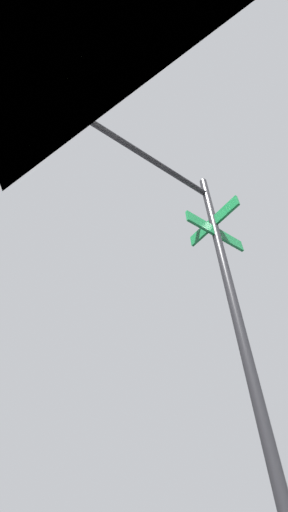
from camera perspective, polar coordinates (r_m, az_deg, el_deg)
The scene contains 1 object.
traffic_signal_near at distance 3.61m, azimuth -0.04°, elevation 8.89°, with size 2.09×3.14×6.06m.
Camera 1 is at (-6.78, -4.36, 1.45)m, focal length 20.76 mm.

